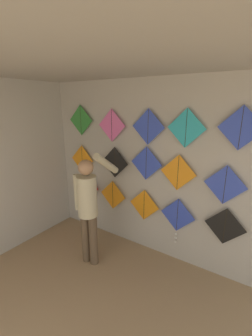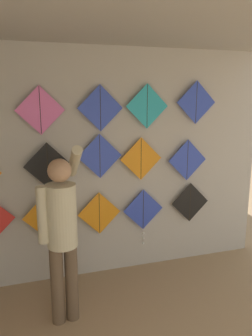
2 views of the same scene
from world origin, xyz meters
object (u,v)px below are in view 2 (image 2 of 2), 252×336
Objects in this scene: kite_2 at (99,213)px; kite_7 at (100,156)px; kite_4 at (190,202)px; kite_13 at (147,106)px; kite_1 at (46,217)px; kite_14 at (196,102)px; kite_12 at (100,108)px; kite_8 at (141,159)px; shopkeeper at (62,227)px; kite_6 at (48,166)px; kite_3 at (143,213)px; kite_9 at (187,160)px; kite_11 at (40,110)px.

kite_2 is 0.72m from kite_7.
kite_4 is 1.43m from kite_13.
kite_14 is (1.91, 0.00, 1.31)m from kite_1.
kite_12 is 1.24m from kite_14.
kite_8 is 1.00× the size of kite_13.
kite_6 is at bearing 87.16° from shopkeeper.
kite_1 is at bearing 180.00° from kite_6.
shopkeeper is at bearing -127.12° from kite_12.
kite_14 is (0.66, 0.00, 0.04)m from kite_13.
kite_4 reaches higher than kite_3.
kite_9 is (1.71, 0.75, 0.41)m from shopkeeper.
kite_13 reaches higher than kite_4.
kite_2 is 1.32m from kite_9.
shopkeeper is 0.94m from kite_2.
kite_8 is at bearing 0.00° from kite_7.
kite_13 is at bearing 0.00° from kite_8.
kite_14 is at bearing 0.00° from kite_8.
kite_2 is 1.00× the size of kite_14.
kite_8 is at bearing 0.00° from kite_1.
kite_2 is at bearing 180.00° from kite_4.
kite_8 is 1.00× the size of kite_14.
kite_6 reaches higher than kite_3.
kite_14 reaches higher than kite_4.
kite_4 is 1.00× the size of kite_11.
kite_4 is at bearing 0.00° from kite_7.
kite_11 reaches higher than kite_7.
kite_3 is 1.39× the size of kite_7.
shopkeeper is 1.44m from kite_12.
kite_13 is (-0.57, 0.00, 0.69)m from kite_9.
kite_13 reaches higher than kite_11.
kite_3 is at bearing -0.05° from kite_11.
kite_11 is 1.91m from kite_14.
kite_6 reaches higher than kite_2.
kite_2 is 1.00× the size of kite_11.
kite_1 is 1.24m from kite_11.
kite_11 reaches higher than kite_6.
shopkeeper is 0.78m from kite_1.
kite_7 is 1.40m from kite_14.
kite_12 is (-0.54, 0.00, 1.33)m from kite_3.
kite_8 is (0.54, 0.00, 0.65)m from kite_2.
kite_2 is at bearing 180.00° from kite_8.
kite_13 is (0.58, 0.00, 0.02)m from kite_12.
kite_14 is at bearing 0.00° from kite_11.
kite_4 is at bearing 15.66° from shopkeeper.
kite_2 is 1.43m from kite_13.
kite_12 is (0.67, 0.00, 0.02)m from kite_11.
kite_6 is 1.00× the size of kite_12.
kite_8 is at bearing 0.00° from kite_6.
kite_1 is at bearing 180.00° from kite_7.
kite_3 is at bearing -179.91° from kite_4.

